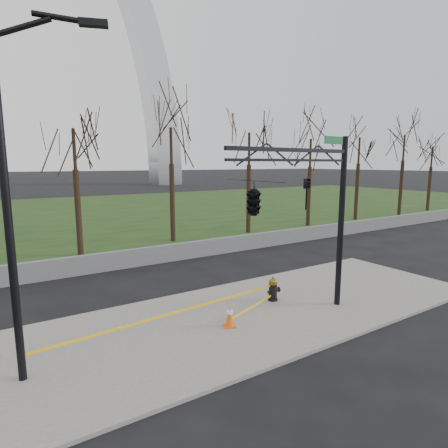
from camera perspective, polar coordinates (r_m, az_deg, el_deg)
ground at (r=13.06m, az=4.06°, el=-13.77°), size 500.00×500.00×0.00m
sidewalk at (r=13.04m, az=4.06°, el=-13.57°), size 18.00×6.00×0.10m
grass_strip at (r=40.59m, az=-22.11°, el=1.42°), size 120.00×40.00×0.06m
guardrail at (r=19.60m, az=-10.06°, el=-4.61°), size 60.00×0.30×0.90m
gateway_arch at (r=89.23m, az=-29.54°, el=26.04°), size 66.00×6.00×65.00m
tree_row at (r=25.31m, az=-1.35°, el=7.10°), size 57.82×4.00×8.29m
fire_hydrant at (r=14.06m, az=7.53°, el=-9.90°), size 0.55×0.36×0.89m
traffic_cone at (r=11.86m, az=0.85°, el=-13.93°), size 0.44×0.44×0.68m
street_light at (r=9.28m, az=-29.19°, el=5.54°), size 2.30×0.97×8.21m
traffic_signal_mast at (r=11.01m, az=7.61°, el=4.18°), size 5.09×2.51×6.00m
caution_tape at (r=11.89m, az=-4.19°, el=-13.10°), size 8.25×1.02×0.45m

